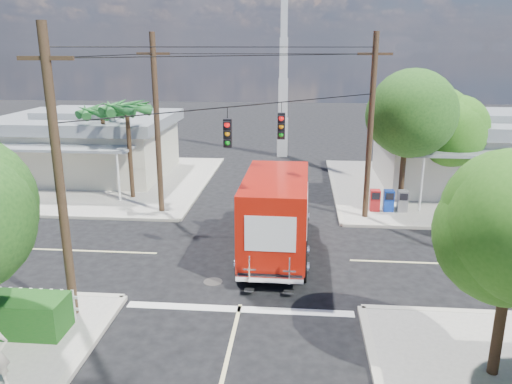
# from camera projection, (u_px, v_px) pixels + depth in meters

# --- Properties ---
(ground) EXTENTS (120.00, 120.00, 0.00)m
(ground) POSITION_uv_depth(u_px,v_px,m) (252.00, 257.00, 20.51)
(ground) COLOR black
(ground) RESTS_ON ground
(sidewalk_ne) EXTENTS (14.12, 14.12, 0.14)m
(sidewalk_ne) POSITION_uv_depth(u_px,v_px,m) (449.00, 189.00, 29.98)
(sidewalk_ne) COLOR gray
(sidewalk_ne) RESTS_ON ground
(sidewalk_nw) EXTENTS (14.12, 14.12, 0.14)m
(sidewalk_nw) POSITION_uv_depth(u_px,v_px,m) (99.00, 181.00, 31.82)
(sidewalk_nw) COLOR gray
(sidewalk_nw) RESTS_ON ground
(road_markings) EXTENTS (32.00, 32.00, 0.01)m
(road_markings) POSITION_uv_depth(u_px,v_px,m) (248.00, 272.00, 19.10)
(road_markings) COLOR beige
(road_markings) RESTS_ON ground
(building_ne) EXTENTS (11.80, 10.20, 4.50)m
(building_ne) POSITION_uv_depth(u_px,v_px,m) (475.00, 150.00, 30.25)
(building_ne) COLOR beige
(building_ne) RESTS_ON sidewalk_ne
(building_nw) EXTENTS (10.80, 10.20, 4.30)m
(building_nw) POSITION_uv_depth(u_px,v_px,m) (89.00, 143.00, 32.83)
(building_nw) COLOR beige
(building_nw) RESTS_ON sidewalk_nw
(radio_tower) EXTENTS (0.80, 0.80, 17.00)m
(radio_tower) POSITION_uv_depth(u_px,v_px,m) (283.00, 83.00, 38.03)
(radio_tower) COLOR silver
(radio_tower) RESTS_ON ground
(tree_ne_front) EXTENTS (4.21, 4.14, 6.66)m
(tree_ne_front) POSITION_uv_depth(u_px,v_px,m) (407.00, 120.00, 25.04)
(tree_ne_front) COLOR #422D1C
(tree_ne_front) RESTS_ON sidewalk_ne
(tree_ne_back) EXTENTS (3.77, 3.66, 5.82)m
(tree_ne_back) POSITION_uv_depth(u_px,v_px,m) (447.00, 126.00, 27.08)
(tree_ne_back) COLOR #422D1C
(tree_ne_back) RESTS_ON sidewalk_ne
(palm_nw_front) EXTENTS (3.01, 3.08, 5.59)m
(palm_nw_front) POSITION_uv_depth(u_px,v_px,m) (127.00, 110.00, 26.92)
(palm_nw_front) COLOR #422D1C
(palm_nw_front) RESTS_ON sidewalk_nw
(palm_nw_back) EXTENTS (3.01, 3.08, 5.19)m
(palm_nw_back) POSITION_uv_depth(u_px,v_px,m) (102.00, 113.00, 28.62)
(palm_nw_back) COLOR #422D1C
(palm_nw_back) RESTS_ON sidewalk_nw
(utility_poles) EXTENTS (12.00, 10.68, 9.00)m
(utility_poles) POSITION_uv_depth(u_px,v_px,m) (218.00, 137.00, 20.88)
(utility_poles) COLOR #473321
(utility_poles) RESTS_ON ground
(vending_boxes) EXTENTS (1.90, 0.50, 1.10)m
(vending_boxes) POSITION_uv_depth(u_px,v_px,m) (389.00, 201.00, 25.70)
(vending_boxes) COLOR #A7181A
(vending_boxes) RESTS_ON sidewalk_ne
(delivery_truck) EXTENTS (2.68, 8.01, 3.44)m
(delivery_truck) POSITION_uv_depth(u_px,v_px,m) (277.00, 212.00, 20.55)
(delivery_truck) COLOR black
(delivery_truck) RESTS_ON ground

